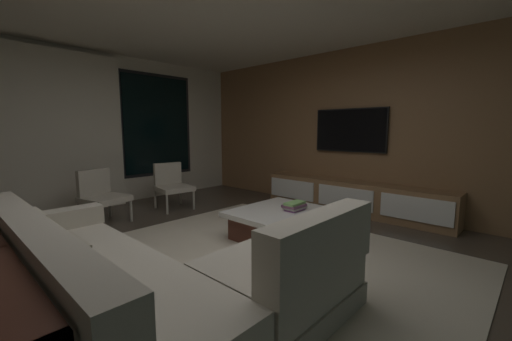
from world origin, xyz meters
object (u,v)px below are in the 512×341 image
coffee_table (285,225)px  mounted_tv (350,130)px  accent_chair_near_window (172,183)px  media_console (354,198)px  sectional_couch (148,284)px  accent_chair_by_curtain (101,193)px  book_stack_on_coffee_table (295,206)px

coffee_table → mounted_tv: size_ratio=0.93×
accent_chair_near_window → media_console: accent_chair_near_window is taller
sectional_couch → accent_chair_near_window: bearing=55.4°
sectional_couch → mounted_tv: bearing=6.9°
coffee_table → accent_chair_by_curtain: size_ratio=1.49×
accent_chair_near_window → mounted_tv: 3.18m
media_console → mounted_tv: 1.13m
sectional_couch → accent_chair_by_curtain: bearing=75.3°
sectional_couch → accent_chair_near_window: size_ratio=3.21×
accent_chair_near_window → accent_chair_by_curtain: same height
accent_chair_near_window → book_stack_on_coffee_table: bearing=-85.1°
sectional_couch → book_stack_on_coffee_table: sectional_couch is taller
media_console → coffee_table: bearing=178.1°
accent_chair_near_window → coffee_table: bearing=-87.8°
book_stack_on_coffee_table → accent_chair_near_window: accent_chair_near_window is taller
sectional_couch → coffee_table: size_ratio=2.16×
accent_chair_near_window → media_console: bearing=-53.3°
sectional_couch → media_console: bearing=4.3°
mounted_tv → sectional_couch: bearing=-173.1°
media_console → sectional_couch: bearing=-175.7°
accent_chair_by_curtain → sectional_couch: bearing=-104.7°
sectional_couch → media_console: 3.75m
sectional_couch → mounted_tv: 4.09m
sectional_couch → mounted_tv: (3.92, 0.48, 1.06)m
book_stack_on_coffee_table → sectional_couch: bearing=-172.4°
accent_chair_near_window → mounted_tv: size_ratio=0.62×
accent_chair_by_curtain → media_console: 3.91m
media_console → mounted_tv: mounted_tv is taller
media_console → mounted_tv: size_ratio=2.48×
coffee_table → media_console: size_ratio=0.37×
coffee_table → accent_chair_by_curtain: accent_chair_by_curtain is taller
coffee_table → mounted_tv: bearing=4.2°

